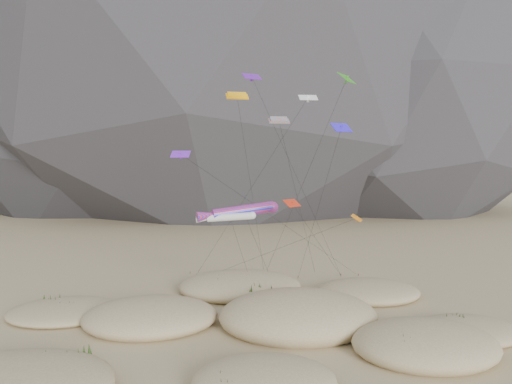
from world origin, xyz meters
TOP-DOWN VIEW (x-y plane):
  - ground at (0.00, 0.00)m, footprint 500.00×500.00m
  - dunes at (-1.76, 4.56)m, footprint 49.52×37.33m
  - dune_grass at (-1.44, 4.49)m, footprint 42.20×28.71m
  - kite_stakes at (2.18, 24.08)m, footprint 23.12×7.21m
  - rainbow_tube_kite at (-2.22, 10.23)m, footprint 9.85×12.86m
  - white_tube_kite at (-3.65, 9.25)m, footprint 7.05×12.94m
  - orange_parafoil at (-1.95, 16.80)m, footprint 5.95×10.90m
  - multi_parafoil at (1.77, 9.23)m, footprint 9.32×18.41m
  - delta_kites at (4.85, 11.15)m, footprint 24.66×20.07m

SIDE VIEW (x-z plane):
  - ground at x=0.00m, z-range 0.00..0.00m
  - kite_stakes at x=2.18m, z-range 0.00..0.30m
  - dunes at x=-1.76m, z-range -1.54..3.00m
  - dune_grass at x=-1.44m, z-range 0.14..1.54m
  - white_tube_kite at x=-3.65m, z-range 4.73..15.42m
  - rainbow_tube_kite at x=-2.22m, z-range 4.80..16.39m
  - delta_kites at x=4.85m, z-range 5.66..30.88m
  - multi_parafoil at x=1.77m, z-range 9.45..29.88m
  - orange_parafoil at x=-1.95m, z-range 11.19..35.07m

